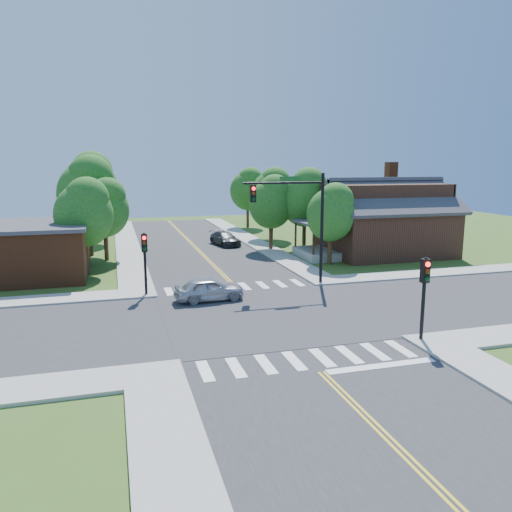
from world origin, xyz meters
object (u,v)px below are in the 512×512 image
object	(u,v)px
signal_pole_se	(425,283)
house_ne	(384,216)
car_dgrey	(225,239)
signal_mast_ne	(297,211)
car_silver	(209,290)
signal_pole_nw	(145,252)

from	to	relation	value
signal_pole_se	house_ne	world-z (taller)	house_ne
car_dgrey	signal_pole_se	bearing A→B (deg)	-96.20
house_ne	car_dgrey	size ratio (longest dim) A/B	2.80
signal_pole_se	car_dgrey	world-z (taller)	signal_pole_se
signal_mast_ne	signal_pole_se	world-z (taller)	signal_mast_ne
car_silver	car_dgrey	xyz separation A→B (m)	(5.13, 18.96, -0.03)
signal_pole_nw	car_silver	world-z (taller)	signal_pole_nw
signal_pole_nw	car_dgrey	distance (m)	19.03
signal_pole_nw	house_ne	bearing A→B (deg)	22.69
car_silver	car_dgrey	world-z (taller)	car_silver
house_ne	car_silver	bearing A→B (deg)	-148.19
signal_pole_se	house_ne	size ratio (longest dim) A/B	0.29
signal_mast_ne	car_dgrey	xyz separation A→B (m)	(-0.98, 16.87, -4.21)
signal_mast_ne	car_silver	size ratio (longest dim) A/B	1.78
house_ne	signal_mast_ne	bearing A→B (deg)	-142.32
signal_mast_ne	car_dgrey	distance (m)	17.42
car_silver	house_ne	bearing A→B (deg)	-62.41
house_ne	car_silver	world-z (taller)	house_ne
signal_pole_nw	car_dgrey	size ratio (longest dim) A/B	0.81
signal_mast_ne	house_ne	size ratio (longest dim) A/B	0.55
signal_mast_ne	car_silver	xyz separation A→B (m)	(-6.11, -2.09, -4.18)
signal_pole_se	car_dgrey	xyz separation A→B (m)	(-2.66, 28.09, -2.02)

